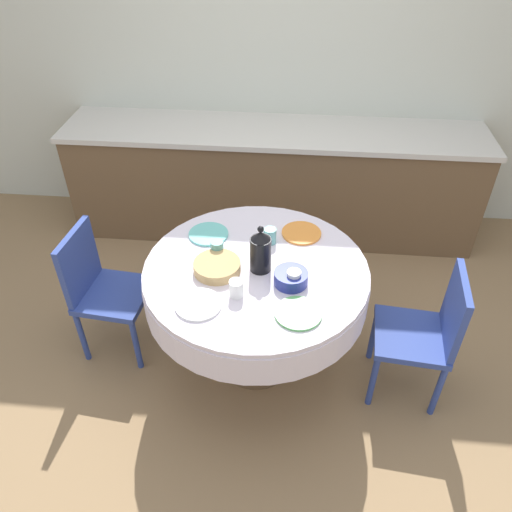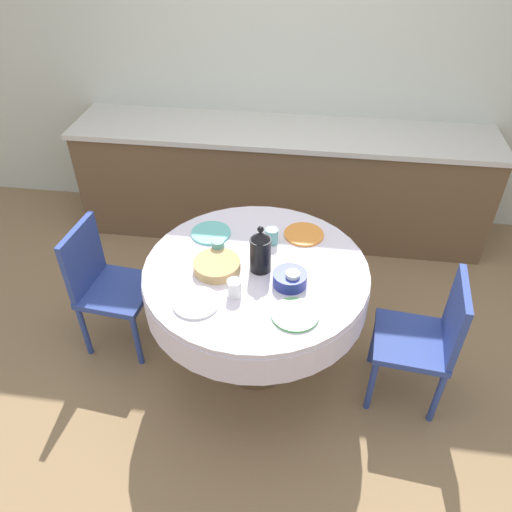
% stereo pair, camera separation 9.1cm
% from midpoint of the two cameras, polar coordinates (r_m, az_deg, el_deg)
% --- Properties ---
extents(ground_plane, '(12.00, 12.00, 0.00)m').
position_cam_midpoint_polar(ground_plane, '(3.24, -0.82, -11.96)').
color(ground_plane, '#8E704C').
extents(wall_back, '(7.00, 0.05, 2.60)m').
position_cam_midpoint_polar(wall_back, '(4.06, 1.86, 21.38)').
color(wall_back, beige).
rests_on(wall_back, ground_plane).
extents(kitchen_counter, '(3.24, 0.64, 0.90)m').
position_cam_midpoint_polar(kitchen_counter, '(4.09, 1.30, 8.55)').
color(kitchen_counter, brown).
rests_on(kitchen_counter, ground_plane).
extents(dining_table, '(1.23, 1.23, 0.78)m').
position_cam_midpoint_polar(dining_table, '(2.77, -0.94, -3.38)').
color(dining_table, brown).
rests_on(dining_table, ground_plane).
extents(chair_left, '(0.44, 0.44, 0.85)m').
position_cam_midpoint_polar(chair_left, '(2.90, 18.07, -8.11)').
color(chair_left, '#2D428E').
rests_on(chair_left, ground_plane).
extents(chair_right, '(0.44, 0.44, 0.85)m').
position_cam_midpoint_polar(chair_right, '(3.17, -18.03, -3.31)').
color(chair_right, '#2D428E').
rests_on(chair_right, ground_plane).
extents(plate_near_left, '(0.23, 0.23, 0.01)m').
position_cam_midpoint_polar(plate_near_left, '(2.48, -7.65, -5.54)').
color(plate_near_left, white).
rests_on(plate_near_left, dining_table).
extents(cup_near_left, '(0.07, 0.07, 0.09)m').
position_cam_midpoint_polar(cup_near_left, '(2.49, -3.32, -3.75)').
color(cup_near_left, white).
rests_on(cup_near_left, dining_table).
extents(plate_near_right, '(0.23, 0.23, 0.01)m').
position_cam_midpoint_polar(plate_near_right, '(2.42, 3.76, -6.57)').
color(plate_near_right, '#5BA85B').
rests_on(plate_near_right, dining_table).
extents(cup_near_right, '(0.07, 0.07, 0.09)m').
position_cam_midpoint_polar(cup_near_right, '(2.55, 3.31, -2.61)').
color(cup_near_right, white).
rests_on(cup_near_right, dining_table).
extents(plate_far_left, '(0.23, 0.23, 0.01)m').
position_cam_midpoint_polar(plate_far_left, '(2.93, -6.34, 2.49)').
color(plate_far_left, '#60BCB7').
rests_on(plate_far_left, dining_table).
extents(cup_far_left, '(0.07, 0.07, 0.09)m').
position_cam_midpoint_polar(cup_far_left, '(2.75, -5.41, 0.85)').
color(cup_far_left, '#5BA39E').
rests_on(cup_far_left, dining_table).
extents(plate_far_right, '(0.23, 0.23, 0.01)m').
position_cam_midpoint_polar(plate_far_right, '(2.93, 4.32, 2.62)').
color(plate_far_right, orange).
rests_on(plate_far_right, dining_table).
extents(cup_far_right, '(0.07, 0.07, 0.09)m').
position_cam_midpoint_polar(cup_far_right, '(2.83, 0.68, 2.31)').
color(cup_far_right, '#5BA39E').
rests_on(cup_far_right, dining_table).
extents(coffee_carafe, '(0.11, 0.11, 0.28)m').
position_cam_midpoint_polar(coffee_carafe, '(2.60, -0.48, 0.54)').
color(coffee_carafe, black).
rests_on(coffee_carafe, dining_table).
extents(bread_basket, '(0.25, 0.25, 0.06)m').
position_cam_midpoint_polar(bread_basket, '(2.66, -5.45, -1.24)').
color(bread_basket, tan).
rests_on(bread_basket, dining_table).
extents(fruit_bowl, '(0.18, 0.18, 0.07)m').
position_cam_midpoint_polar(fruit_bowl, '(2.57, 3.00, -2.53)').
color(fruit_bowl, navy).
rests_on(fruit_bowl, dining_table).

